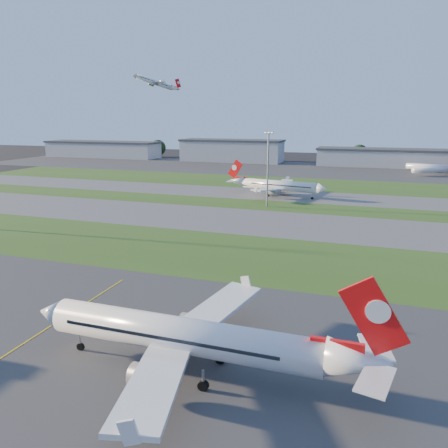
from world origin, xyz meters
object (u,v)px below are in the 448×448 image
at_px(airliner_parked, 184,337).
at_px(light_mast_centre, 268,164).
at_px(airliner_taxiing, 279,186).
at_px(mini_jet_far, 431,167).
at_px(mini_jet_near, 434,169).

relative_size(airliner_parked, light_mast_centre, 1.65).
bearing_deg(light_mast_centre, airliner_taxiing, 91.22).
bearing_deg(light_mast_centre, mini_jet_far, 62.10).
distance_m(mini_jet_near, light_mast_centre, 128.31).
relative_size(airliner_taxiing, light_mast_centre, 1.49).
distance_m(airliner_taxiing, light_mast_centre, 23.87).
height_order(airliner_parked, light_mast_centre, light_mast_centre).
distance_m(airliner_parked, mini_jet_far, 231.46).
bearing_deg(light_mast_centre, mini_jet_near, 59.27).
height_order(airliner_parked, airliner_taxiing, airliner_parked).
distance_m(airliner_taxiing, mini_jet_far, 121.22).
xyz_separation_m(airliner_parked, mini_jet_far, (51.44, 225.66, -1.39)).
height_order(airliner_taxiing, mini_jet_near, airliner_taxiing).
xyz_separation_m(airliner_taxiing, mini_jet_far, (65.71, 101.87, -0.95)).
relative_size(airliner_taxiing, mini_jet_far, 1.34).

